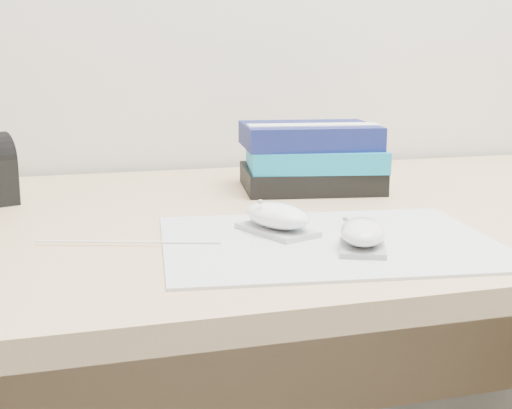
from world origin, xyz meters
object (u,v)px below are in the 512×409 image
object	(u,v)px
mouse_rear	(277,218)
mouse_front	(363,234)
desk	(268,344)
book_stack	(311,157)

from	to	relation	value
mouse_rear	mouse_front	distance (m)	0.12
desk	mouse_rear	bearing A→B (deg)	-104.72
book_stack	mouse_front	bearing A→B (deg)	-102.04
mouse_rear	book_stack	bearing A→B (deg)	61.95
mouse_rear	book_stack	xyz separation A→B (m)	(0.15, 0.28, 0.03)
mouse_rear	book_stack	size ratio (longest dim) A/B	0.46
mouse_front	book_stack	xyz separation A→B (m)	(0.08, 0.38, 0.03)
desk	mouse_front	xyz separation A→B (m)	(0.02, -0.31, 0.25)
mouse_front	mouse_rear	bearing A→B (deg)	125.63
mouse_front	book_stack	distance (m)	0.39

